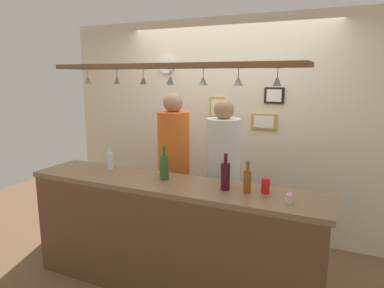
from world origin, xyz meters
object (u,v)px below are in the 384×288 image
(picture_frame_upper_small, at_px, (274,95))
(bottle_wine_dark_red, at_px, (225,176))
(picture_frame_lower_pair, at_px, (264,122))
(picture_frame_crest, at_px, (217,108))
(bottle_champagne_green, at_px, (164,166))
(drink_can, at_px, (266,186))
(person_left_orange_shirt, at_px, (174,158))
(person_middle_white_patterned_shirt, at_px, (223,166))
(wall_clock, at_px, (166,65))
(cupcake, at_px, (290,198))
(bottle_beer_amber_tall, at_px, (247,180))
(bottle_soda_clear, at_px, (110,161))

(picture_frame_upper_small, bearing_deg, bottle_wine_dark_red, -93.16)
(picture_frame_lower_pair, xyz_separation_m, picture_frame_crest, (-0.58, 0.00, 0.14))
(bottle_champagne_green, distance_m, drink_can, 0.91)
(person_left_orange_shirt, xyz_separation_m, person_middle_white_patterned_shirt, (0.56, 0.00, -0.03))
(person_left_orange_shirt, bearing_deg, bottle_wine_dark_red, -38.30)
(drink_can, height_order, picture_frame_lower_pair, picture_frame_lower_pair)
(bottle_champagne_green, height_order, picture_frame_upper_small, picture_frame_upper_small)
(bottle_champagne_green, xyz_separation_m, wall_clock, (-0.71, 1.34, 0.92))
(picture_frame_lower_pair, relative_size, picture_frame_upper_small, 1.36)
(picture_frame_crest, bearing_deg, cupcake, -52.37)
(person_middle_white_patterned_shirt, height_order, picture_frame_lower_pair, person_middle_white_patterned_shirt)
(bottle_wine_dark_red, relative_size, bottle_beer_amber_tall, 1.15)
(bottle_wine_dark_red, relative_size, cupcake, 3.85)
(person_middle_white_patterned_shirt, xyz_separation_m, picture_frame_lower_pair, (0.23, 0.75, 0.38))
(picture_frame_lower_pair, height_order, picture_frame_crest, picture_frame_crest)
(person_middle_white_patterned_shirt, relative_size, cupcake, 21.76)
(picture_frame_lower_pair, bearing_deg, bottle_soda_clear, -132.80)
(person_left_orange_shirt, bearing_deg, wall_clock, 123.25)
(picture_frame_upper_small, bearing_deg, cupcake, -72.99)
(wall_clock, bearing_deg, drink_can, -39.52)
(wall_clock, bearing_deg, bottle_wine_dark_red, -46.80)
(person_left_orange_shirt, height_order, drink_can, person_left_orange_shirt)
(bottle_champagne_green, bearing_deg, bottle_wine_dark_red, -4.02)
(person_middle_white_patterned_shirt, bearing_deg, picture_frame_lower_pair, 73.21)
(bottle_beer_amber_tall, height_order, wall_clock, wall_clock)
(bottle_wine_dark_red, bearing_deg, bottle_soda_clear, 175.72)
(drink_can, xyz_separation_m, picture_frame_lower_pair, (-0.34, 1.34, 0.33))
(bottle_wine_dark_red, xyz_separation_m, drink_can, (0.32, 0.05, -0.06))
(picture_frame_crest, bearing_deg, picture_frame_lower_pair, 0.00)
(bottle_wine_dark_red, bearing_deg, picture_frame_lower_pair, 91.11)
(bottle_beer_amber_tall, height_order, picture_frame_upper_small, picture_frame_upper_small)
(person_left_orange_shirt, relative_size, drink_can, 14.32)
(cupcake, height_order, wall_clock, wall_clock)
(bottle_champagne_green, bearing_deg, person_middle_white_patterned_shirt, 60.67)
(person_middle_white_patterned_shirt, relative_size, bottle_soda_clear, 7.38)
(bottle_beer_amber_tall, bearing_deg, wall_clock, 137.01)
(bottle_beer_amber_tall, xyz_separation_m, picture_frame_lower_pair, (-0.21, 1.39, 0.29))
(bottle_beer_amber_tall, bearing_deg, person_left_orange_shirt, 147.26)
(person_left_orange_shirt, height_order, bottle_beer_amber_tall, person_left_orange_shirt)
(bottle_soda_clear, xyz_separation_m, wall_clock, (-0.07, 1.29, 0.95))
(bottle_wine_dark_red, distance_m, drink_can, 0.33)
(cupcake, relative_size, picture_frame_lower_pair, 0.26)
(bottle_wine_dark_red, height_order, bottle_champagne_green, same)
(bottle_wine_dark_red, relative_size, picture_frame_lower_pair, 1.00)
(person_middle_white_patterned_shirt, bearing_deg, picture_frame_upper_small, 66.22)
(picture_frame_crest, xyz_separation_m, wall_clock, (-0.69, -0.01, 0.52))
(cupcake, height_order, picture_frame_crest, picture_frame_crest)
(bottle_wine_dark_red, relative_size, picture_frame_upper_small, 1.36)
(person_middle_white_patterned_shirt, distance_m, picture_frame_upper_small, 1.06)
(drink_can, height_order, cupcake, drink_can)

